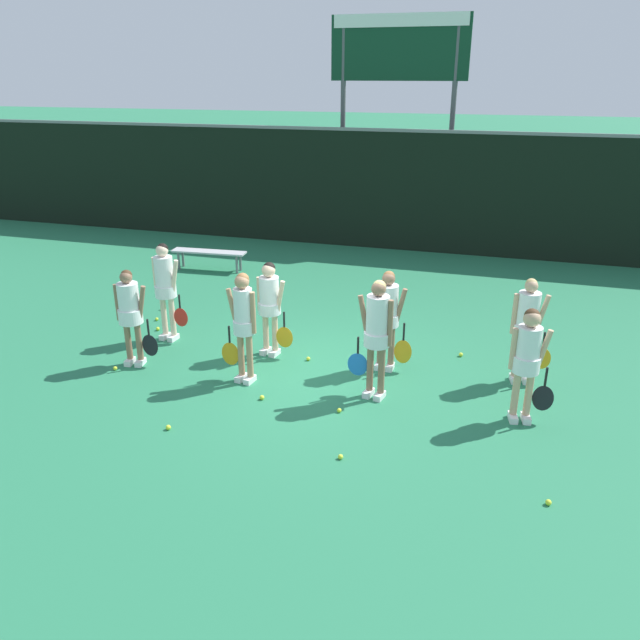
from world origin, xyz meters
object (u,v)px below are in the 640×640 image
at_px(bench_courtside, 209,254).
at_px(tennis_ball_8, 339,410).
at_px(player_2, 377,329).
at_px(player_4, 165,283).
at_px(tennis_ball_1, 461,355).
at_px(tennis_ball_4, 157,319).
at_px(tennis_ball_7, 341,457).
at_px(player_7, 527,322).
at_px(player_3, 528,356).
at_px(tennis_ball_3, 548,502).
at_px(tennis_ball_2, 115,368).
at_px(tennis_ball_0, 162,309).
at_px(player_0, 130,310).
at_px(tennis_ball_10, 158,329).
at_px(player_6, 388,313).
at_px(tennis_ball_11, 377,337).
at_px(scoreboard, 398,68).
at_px(tennis_ball_9, 308,359).
at_px(tennis_ball_5, 262,397).
at_px(tennis_ball_6, 168,427).
at_px(player_5, 270,301).
at_px(player_1, 243,319).

height_order(bench_courtside, tennis_ball_8, bench_courtside).
relative_size(player_2, player_4, 1.02).
distance_m(player_2, tennis_ball_1, 2.36).
height_order(tennis_ball_4, tennis_ball_7, same).
bearing_deg(player_7, player_3, -100.40).
bearing_deg(tennis_ball_3, tennis_ball_2, 166.62).
distance_m(tennis_ball_1, tennis_ball_3, 3.93).
bearing_deg(player_2, player_3, 9.17).
distance_m(tennis_ball_0, tennis_ball_2, 2.76).
bearing_deg(player_0, tennis_ball_10, 98.44).
xyz_separation_m(tennis_ball_3, tennis_ball_7, (-2.46, 0.20, -0.00)).
relative_size(player_6, tennis_ball_0, 24.74).
distance_m(player_4, tennis_ball_2, 1.76).
distance_m(player_0, tennis_ball_11, 4.31).
height_order(scoreboard, tennis_ball_2, scoreboard).
distance_m(tennis_ball_8, tennis_ball_9, 1.79).
bearing_deg(tennis_ball_5, tennis_ball_6, -128.42).
bearing_deg(tennis_ball_6, player_7, 32.17).
distance_m(player_2, player_4, 4.15).
bearing_deg(scoreboard, bench_courtside, -129.46).
height_order(player_4, player_7, player_4).
distance_m(player_7, tennis_ball_7, 3.71).
relative_size(bench_courtside, tennis_ball_10, 26.54).
relative_size(player_5, tennis_ball_1, 22.89).
bearing_deg(player_4, tennis_ball_11, 21.77).
relative_size(tennis_ball_3, tennis_ball_8, 1.06).
xyz_separation_m(player_0, tennis_ball_6, (1.55, -1.69, -0.92)).
xyz_separation_m(player_1, tennis_ball_4, (-2.67, 1.86, -1.01)).
bearing_deg(player_2, player_4, 176.82).
height_order(player_2, player_5, player_2).
relative_size(tennis_ball_0, tennis_ball_6, 0.96).
relative_size(player_5, tennis_ball_6, 23.33).
bearing_deg(player_6, player_3, -25.89).
distance_m(player_0, tennis_ball_6, 2.47).
height_order(player_1, tennis_ball_5, player_1).
relative_size(tennis_ball_10, tennis_ball_11, 1.05).
bearing_deg(tennis_ball_10, tennis_ball_7, -35.10).
bearing_deg(tennis_ball_10, tennis_ball_6, -57.57).
distance_m(player_0, player_6, 4.13).
distance_m(bench_courtside, tennis_ball_0, 2.89).
distance_m(player_5, tennis_ball_10, 2.61).
distance_m(player_1, tennis_ball_4, 3.41).
height_order(player_3, tennis_ball_9, player_3).
relative_size(tennis_ball_0, tennis_ball_11, 1.01).
xyz_separation_m(tennis_ball_10, tennis_ball_11, (4.02, 0.79, -0.00)).
bearing_deg(tennis_ball_1, player_5, -165.39).
bearing_deg(tennis_ball_11, bench_courtside, 147.72).
bearing_deg(tennis_ball_11, player_7, -21.55).
bearing_deg(tennis_ball_4, tennis_ball_11, 4.62).
bearing_deg(player_2, player_0, -167.83).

